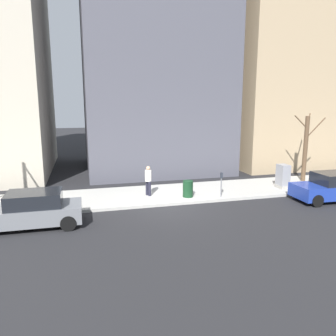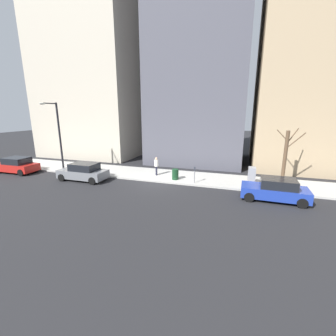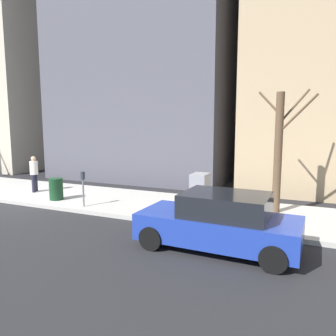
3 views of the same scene
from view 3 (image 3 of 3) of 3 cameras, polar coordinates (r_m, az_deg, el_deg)
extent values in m
plane|color=#232326|center=(14.84, -24.78, -5.85)|extent=(120.00, 120.00, 0.00)
cube|color=#B2AFA8|center=(16.18, -19.48, -4.22)|extent=(4.00, 36.00, 0.15)
cube|color=#1E389E|center=(8.93, 8.64, -10.25)|extent=(1.91, 4.25, 0.70)
cube|color=black|center=(8.70, 9.99, -6.32)|extent=(1.66, 2.24, 0.60)
cylinder|color=black|center=(8.83, -2.95, -12.11)|extent=(0.24, 0.65, 0.64)
cylinder|color=black|center=(10.28, 1.60, -9.19)|extent=(0.24, 0.65, 0.64)
cylinder|color=black|center=(7.94, 17.87, -14.84)|extent=(0.24, 0.65, 0.64)
cylinder|color=black|center=(9.53, 19.26, -11.03)|extent=(0.24, 0.65, 0.64)
cylinder|color=slate|center=(12.96, -14.53, -4.23)|extent=(0.07, 0.07, 1.05)
cube|color=#2D333D|center=(12.84, -14.63, -1.28)|extent=(0.14, 0.10, 0.30)
cube|color=#A8A399|center=(11.73, 5.54, -7.46)|extent=(0.83, 0.61, 0.18)
cube|color=#939399|center=(11.57, 5.59, -4.04)|extent=(0.75, 0.55, 1.25)
cylinder|color=brown|center=(12.15, 18.61, 2.44)|extent=(0.28, 0.28, 4.24)
cylinder|color=brown|center=(11.98, 21.69, 8.78)|extent=(0.24, 1.24, 1.33)
cylinder|color=brown|center=(12.32, 17.28, 10.73)|extent=(0.35, 0.82, 0.88)
cylinder|color=brown|center=(12.58, 21.12, 9.95)|extent=(0.98, 0.98, 1.31)
cylinder|color=#14381E|center=(14.44, -18.90, -3.48)|extent=(0.56, 0.56, 0.90)
cylinder|color=#1E1E2D|center=(16.32, -22.36, -2.52)|extent=(0.16, 0.16, 0.82)
cylinder|color=#1E1E2D|center=(16.54, -22.03, -2.37)|extent=(0.16, 0.16, 0.82)
cylinder|color=silver|center=(16.32, -22.33, 0.04)|extent=(0.36, 0.36, 0.62)
sphere|color=tan|center=(16.27, -22.40, 1.51)|extent=(0.22, 0.22, 0.22)
cube|color=#BCB29E|center=(33.57, -25.72, 24.84)|extent=(12.66, 12.66, 27.09)
camera|label=1|loc=(16.44, -88.88, 6.49)|focal=35.00mm
camera|label=2|loc=(9.12, -126.01, 10.94)|focal=24.00mm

